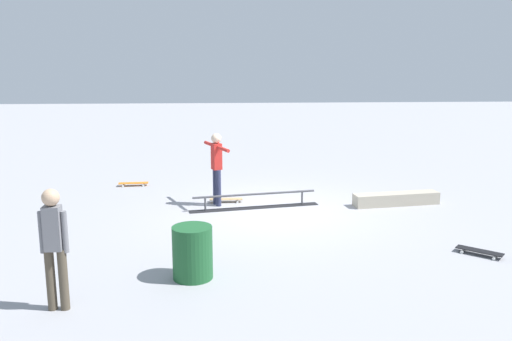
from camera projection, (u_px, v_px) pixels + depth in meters
ground_plane at (273, 211)px, 12.40m from camera, size 60.00×60.00×0.00m
grind_rail at (255, 202)px, 12.67m from camera, size 3.07×0.80×0.36m
skate_ledge at (396, 199)px, 12.93m from camera, size 2.12×0.69×0.29m
skater_main at (217, 164)px, 12.74m from camera, size 0.62×1.31×1.73m
skateboard_main at (226, 199)px, 13.18m from camera, size 0.80×0.27×0.09m
bystander_grey_shirt at (54, 243)px, 7.40m from camera, size 0.39×0.24×1.74m
loose_skateboard_orange at (133, 183)px, 14.85m from camera, size 0.81×0.30×0.09m
loose_skateboard_black at (480, 251)px, 9.66m from camera, size 0.74×0.67×0.09m
trash_bin at (192, 252)px, 8.59m from camera, size 0.64×0.64×0.85m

